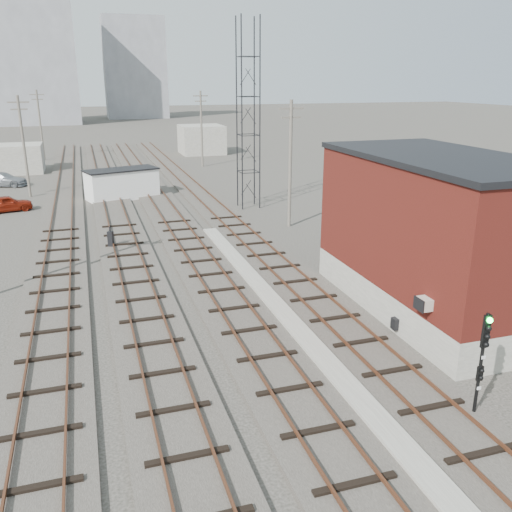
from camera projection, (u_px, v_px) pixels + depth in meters
name	position (u px, v px, depth m)	size (l,w,h in m)	color
ground	(148.00, 166.00, 67.07)	(320.00, 320.00, 0.00)	#282621
track_right	(204.00, 198.00, 48.73)	(3.20, 90.00, 0.39)	#332D28
track_mid_right	(159.00, 201.00, 47.58)	(3.20, 90.00, 0.39)	#332D28
track_mid_left	(113.00, 204.00, 46.44)	(3.20, 90.00, 0.39)	#332D28
track_left	(63.00, 207.00, 45.29)	(3.20, 90.00, 0.39)	#332D28
platform_curb	(276.00, 307.00, 25.51)	(0.90, 28.00, 0.26)	gray
brick_building	(437.00, 234.00, 24.61)	(6.54, 12.20, 7.22)	gray
lattice_tower	(248.00, 116.00, 43.66)	(1.60, 1.60, 15.00)	black
utility_pole_left_b	(24.00, 144.00, 48.40)	(1.80, 0.24, 9.00)	#595147
utility_pole_left_c	(40.00, 123.00, 71.04)	(1.80, 0.24, 9.00)	#595147
utility_pole_right_a	(290.00, 161.00, 38.45)	(1.80, 0.24, 9.00)	#595147
utility_pole_right_b	(201.00, 127.00, 65.63)	(1.80, 0.24, 9.00)	#595147
apartment_left	(26.00, 58.00, 125.15)	(22.00, 14.00, 30.00)	gray
apartment_right	(135.00, 68.00, 146.83)	(16.00, 12.00, 26.00)	gray
shed_left	(6.00, 159.00, 61.98)	(8.00, 5.00, 3.20)	gray
shed_right	(202.00, 140.00, 78.09)	(6.00, 6.00, 4.00)	gray
signal_mast	(482.00, 360.00, 16.77)	(0.40, 0.40, 3.63)	gray
switch_stand	(111.00, 239.00, 34.41)	(0.42, 0.42, 1.38)	black
site_trailer	(122.00, 184.00, 48.81)	(6.89, 4.48, 2.68)	white
car_red	(6.00, 204.00, 44.08)	(1.59, 3.95, 1.35)	maroon
car_grey	(3.00, 179.00, 54.53)	(1.94, 4.78, 1.39)	gray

